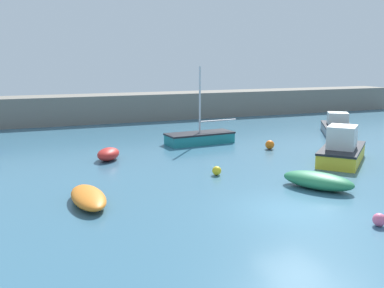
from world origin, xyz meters
TOP-DOWN VIEW (x-y plane):
  - ground_plane at (0.00, 0.00)m, footprint 120.00×120.00m
  - harbor_breakwater at (0.00, 27.83)m, footprint 62.20×3.73m
  - motorboat_with_cabin at (13.83, 13.91)m, footprint 4.64×5.51m
  - motorboat_grey_hull at (7.43, 5.88)m, footprint 5.20×4.98m
  - fishing_dinghy_green at (-5.15, 11.31)m, footprint 2.00×2.24m
  - rowboat_white_midwater at (2.83, 2.05)m, footprint 3.01×3.63m
  - sailboat_tall_mast at (1.87, 14.10)m, footprint 5.48×2.25m
  - open_tender_yellow at (-7.38, 3.71)m, footprint 1.48×3.44m
  - mooring_buoy_pink at (2.01, -2.52)m, footprint 0.48×0.48m
  - mooring_buoy_orange at (5.48, 10.57)m, footprint 0.60×0.60m
  - mooring_buoy_yellow at (-0.56, 5.88)m, footprint 0.48×0.48m

SIDE VIEW (x-z plane):
  - ground_plane at x=0.00m, z-range -0.20..0.00m
  - mooring_buoy_pink at x=2.01m, z-range 0.00..0.48m
  - mooring_buoy_yellow at x=-0.56m, z-range 0.00..0.48m
  - open_tender_yellow at x=-7.38m, z-range 0.00..0.59m
  - mooring_buoy_orange at x=5.48m, z-range 0.00..0.60m
  - fishing_dinghy_green at x=-5.15m, z-range 0.00..0.73m
  - rowboat_white_midwater at x=2.83m, z-range 0.00..0.77m
  - sailboat_tall_mast at x=1.87m, z-range -2.28..3.15m
  - motorboat_with_cabin at x=13.83m, z-range -0.29..1.39m
  - motorboat_grey_hull at x=7.43m, z-range -0.34..1.83m
  - harbor_breakwater at x=0.00m, z-range 0.00..2.58m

